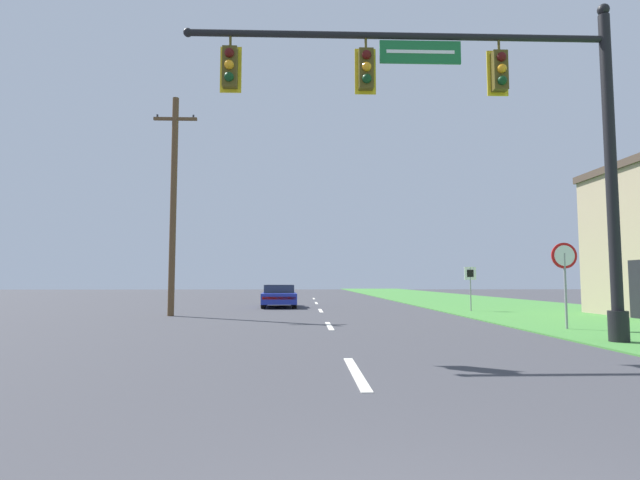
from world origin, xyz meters
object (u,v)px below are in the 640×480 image
stop_sign (565,266)px  route_sign_post (470,279)px  signal_mast (494,125)px  car_ahead (279,296)px  utility_pole_near (173,201)px

stop_sign → route_sign_post: bearing=89.2°
signal_mast → route_sign_post: 12.71m
car_ahead → stop_sign: size_ratio=1.77×
utility_pole_near → route_sign_post: bearing=10.5°
car_ahead → utility_pole_near: utility_pole_near is taller
signal_mast → stop_sign: size_ratio=4.10×
car_ahead → route_sign_post: 10.09m
signal_mast → car_ahead: 17.59m
car_ahead → route_sign_post: (9.10, -4.26, 0.92)m
signal_mast → route_sign_post: bearing=74.2°
signal_mast → utility_pole_near: size_ratio=1.13×
signal_mast → car_ahead: (-5.79, 16.00, -4.48)m
car_ahead → utility_pole_near: (-4.07, -6.68, 4.10)m
signal_mast → stop_sign: (3.19, 3.06, -3.22)m
stop_sign → route_sign_post: stop_sign is taller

